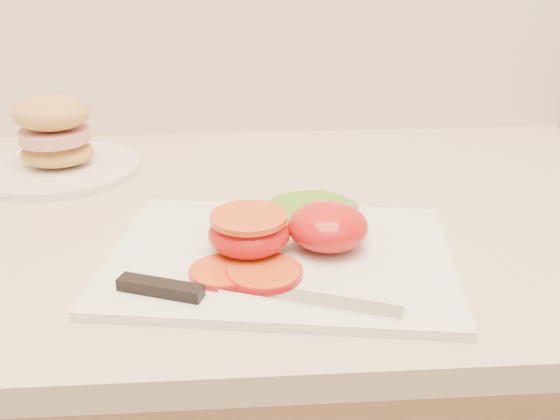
{
  "coord_description": "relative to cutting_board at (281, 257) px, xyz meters",
  "views": [
    {
      "loc": [
        -0.4,
        0.96,
        1.25
      ],
      "look_at": [
        -0.36,
        1.55,
        0.99
      ],
      "focal_mm": 40.0,
      "sensor_mm": 36.0,
      "label": 1
    }
  ],
  "objects": [
    {
      "name": "tomato_slice_1",
      "position": [
        -0.06,
        -0.04,
        0.01
      ],
      "size": [
        0.06,
        0.06,
        0.01
      ],
      "primitive_type": "cylinder",
      "color": "#DC5121",
      "rests_on": "cutting_board"
    },
    {
      "name": "knife",
      "position": [
        -0.06,
        -0.08,
        0.01
      ],
      "size": [
        0.26,
        0.09,
        0.01
      ],
      "rotation": [
        0.0,
        0.0,
        -0.36
      ],
      "color": "silver",
      "rests_on": "cutting_board"
    },
    {
      "name": "tomato_half_dome",
      "position": [
        0.05,
        0.01,
        0.03
      ],
      "size": [
        0.09,
        0.09,
        0.05
      ],
      "primitive_type": "ellipsoid",
      "color": "red",
      "rests_on": "cutting_board"
    },
    {
      "name": "tomato_half_cut",
      "position": [
        -0.03,
        0.0,
        0.03
      ],
      "size": [
        0.09,
        0.09,
        0.04
      ],
      "color": "red",
      "rests_on": "cutting_board"
    },
    {
      "name": "sandwich_plate",
      "position": [
        -0.3,
        0.29,
        0.03
      ],
      "size": [
        0.23,
        0.23,
        0.11
      ],
      "rotation": [
        0.0,
        0.0,
        -0.22
      ],
      "color": "white",
      "rests_on": "counter"
    },
    {
      "name": "tomato_slice_0",
      "position": [
        -0.02,
        -0.05,
        0.01
      ],
      "size": [
        0.07,
        0.07,
        0.01
      ],
      "primitive_type": "cylinder",
      "color": "#DC5121",
      "rests_on": "cutting_board"
    },
    {
      "name": "cutting_board",
      "position": [
        0.0,
        0.0,
        0.0
      ],
      "size": [
        0.39,
        0.31,
        0.01
      ],
      "primitive_type": "cube",
      "rotation": [
        0.0,
        0.0,
        -0.16
      ],
      "color": "white",
      "rests_on": "counter"
    },
    {
      "name": "lettuce_leaf_0",
      "position": [
        0.04,
        0.07,
        0.02
      ],
      "size": [
        0.12,
        0.09,
        0.02
      ],
      "primitive_type": "ellipsoid",
      "rotation": [
        0.0,
        0.0,
        0.08
      ],
      "color": "#679D29",
      "rests_on": "cutting_board"
    }
  ]
}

